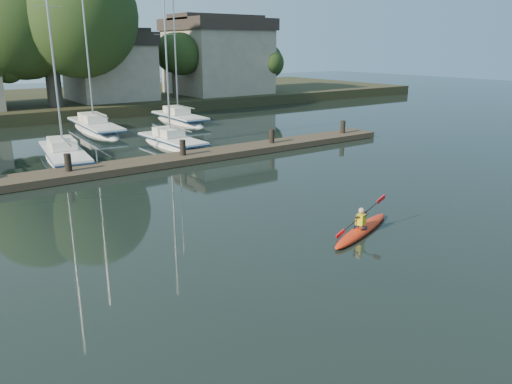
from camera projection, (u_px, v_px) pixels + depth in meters
ground at (320, 265)px, 14.27m from camera, size 160.00×160.00×0.00m
kayak at (362, 228)px, 16.69m from camera, size 3.92×1.84×1.27m
dock at (130, 166)px, 25.11m from camera, size 34.00×2.00×1.80m
sailboat_2 at (65, 163)px, 27.40m from camera, size 2.91×8.43×13.67m
sailboat_3 at (172, 149)px, 31.14m from camera, size 2.12×7.22×11.55m
sailboat_6 at (96, 133)px, 36.62m from camera, size 2.57×10.02×15.79m
sailboat_7 at (180, 124)px, 40.81m from camera, size 2.35×8.16×13.06m
shore at (33, 77)px, 45.62m from camera, size 90.00×25.25×12.75m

